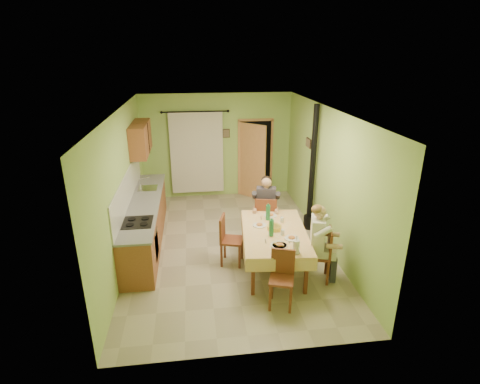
{
  "coord_description": "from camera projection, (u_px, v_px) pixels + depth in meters",
  "views": [
    {
      "loc": [
        -0.66,
        -6.88,
        3.82
      ],
      "look_at": [
        0.25,
        0.1,
        1.15
      ],
      "focal_mm": 28.0,
      "sensor_mm": 36.0,
      "label": 1
    }
  ],
  "objects": [
    {
      "name": "tableware",
      "position": [
        276.0,
        230.0,
        6.67
      ],
      "size": [
        0.71,
        1.65,
        0.33
      ],
      "color": "white",
      "rests_on": "dining_table"
    },
    {
      "name": "picture_right",
      "position": [
        309.0,
        143.0,
        8.51
      ],
      "size": [
        0.03,
        0.31,
        0.21
      ],
      "primitive_type": "cube",
      "color": "brown",
      "rests_on": "room_shell"
    },
    {
      "name": "dining_table",
      "position": [
        274.0,
        249.0,
        6.91
      ],
      "size": [
        1.33,
        2.03,
        0.76
      ],
      "rotation": [
        0.0,
        0.0,
        -0.1
      ],
      "color": "#EEBE7B",
      "rests_on": "ground"
    },
    {
      "name": "man_right",
      "position": [
        319.0,
        234.0,
        6.38
      ],
      "size": [
        0.56,
        0.64,
        1.39
      ],
      "rotation": [
        0.0,
        0.0,
        1.3
      ],
      "color": "silver",
      "rests_on": "chair_right"
    },
    {
      "name": "doorway",
      "position": [
        254.0,
        159.0,
        10.19
      ],
      "size": [
        0.96,
        0.63,
        2.15
      ],
      "color": "black",
      "rests_on": "ground"
    },
    {
      "name": "chair_far",
      "position": [
        265.0,
        228.0,
        7.96
      ],
      "size": [
        0.53,
        0.53,
        1.01
      ],
      "rotation": [
        0.0,
        0.0,
        -0.21
      ],
      "color": "brown",
      "rests_on": "ground"
    },
    {
      "name": "upper_cabinets",
      "position": [
        141.0,
        139.0,
        8.48
      ],
      "size": [
        0.35,
        1.4,
        0.7
      ],
      "primitive_type": "cube",
      "color": "brown",
      "rests_on": "room_shell"
    },
    {
      "name": "stove_flue",
      "position": [
        311.0,
        186.0,
        8.24
      ],
      "size": [
        0.24,
        0.24,
        2.8
      ],
      "color": "black",
      "rests_on": "ground"
    },
    {
      "name": "curtain",
      "position": [
        197.0,
        153.0,
        9.99
      ],
      "size": [
        1.7,
        0.07,
        2.22
      ],
      "color": "black",
      "rests_on": "ground"
    },
    {
      "name": "floor",
      "position": [
        229.0,
        246.0,
        7.82
      ],
      "size": [
        4.0,
        6.0,
        0.01
      ],
      "primitive_type": "cube",
      "color": "tan",
      "rests_on": "ground"
    },
    {
      "name": "chair_right",
      "position": [
        318.0,
        264.0,
        6.59
      ],
      "size": [
        0.51,
        0.51,
        0.98
      ],
      "rotation": [
        0.0,
        0.0,
        1.3
      ],
      "color": "brown",
      "rests_on": "ground"
    },
    {
      "name": "chair_left",
      "position": [
        231.0,
        249.0,
        7.09
      ],
      "size": [
        0.49,
        0.49,
        0.96
      ],
      "rotation": [
        0.0,
        0.0,
        -1.84
      ],
      "color": "brown",
      "rests_on": "ground"
    },
    {
      "name": "room_shell",
      "position": [
        228.0,
        162.0,
        7.17
      ],
      "size": [
        4.04,
        6.04,
        2.82
      ],
      "color": "#A8D16B",
      "rests_on": "ground"
    },
    {
      "name": "chair_near",
      "position": [
        281.0,
        290.0,
        5.9
      ],
      "size": [
        0.47,
        0.47,
        0.93
      ],
      "rotation": [
        0.0,
        0.0,
        2.84
      ],
      "color": "brown",
      "rests_on": "ground"
    },
    {
      "name": "picture_back",
      "position": [
        226.0,
        133.0,
        9.98
      ],
      "size": [
        0.19,
        0.03,
        0.23
      ],
      "primitive_type": "cube",
      "color": "black",
      "rests_on": "room_shell"
    },
    {
      "name": "man_far",
      "position": [
        266.0,
        202.0,
        7.76
      ],
      "size": [
        0.63,
        0.54,
        1.39
      ],
      "rotation": [
        0.0,
        0.0,
        -0.21
      ],
      "color": "#38333D",
      "rests_on": "chair_far"
    },
    {
      "name": "kitchen_run",
      "position": [
        145.0,
        221.0,
        7.81
      ],
      "size": [
        0.64,
        3.64,
        1.56
      ],
      "color": "brown",
      "rests_on": "ground"
    }
  ]
}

